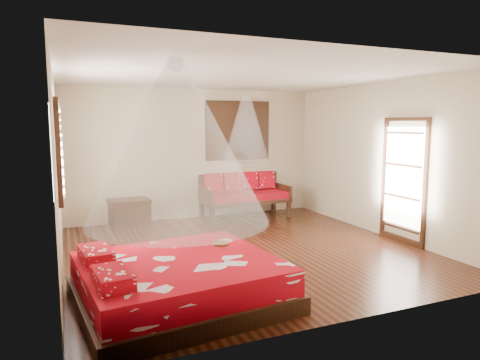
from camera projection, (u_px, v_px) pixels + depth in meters
name	position (u px, v px, depth m)	size (l,w,h in m)	color
room	(245.00, 165.00, 6.81)	(5.54, 5.54, 2.84)	black
bed	(178.00, 281.00, 4.91)	(2.43, 2.24, 0.65)	black
daybed	(244.00, 193.00, 9.49)	(1.91, 0.85, 0.97)	black
storage_chest	(129.00, 212.00, 8.63)	(0.84, 0.64, 0.54)	black
shutter_panel	(238.00, 131.00, 9.61)	(1.52, 0.06, 1.32)	black
window_left	(60.00, 149.00, 5.92)	(0.10, 1.74, 1.34)	black
glazed_door	(403.00, 181.00, 7.34)	(0.08, 1.02, 2.16)	black
wine_tray	(221.00, 241.00, 5.51)	(0.22, 0.22, 0.18)	brown
mosquito_net_main	(177.00, 142.00, 4.71)	(2.05, 2.05, 1.80)	white
mosquito_net_daybed	(246.00, 126.00, 9.17)	(1.01, 1.01, 1.50)	white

